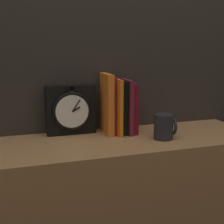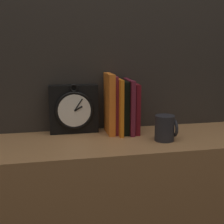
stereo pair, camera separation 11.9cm
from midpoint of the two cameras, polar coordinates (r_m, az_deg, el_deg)
name	(u,v)px [view 2 (the right image)]	position (r m, az deg, el deg)	size (l,w,h in m)	color
wall_back	(102,11)	(1.37, 0.78, 17.92)	(6.00, 0.05, 2.60)	#2D2823
clock	(74,109)	(1.30, -4.42, 0.50)	(0.20, 0.07, 0.21)	black
book_slot0_orange	(109,104)	(1.29, 2.17, 1.50)	(0.03, 0.13, 0.25)	orange
book_slot1_maroon	(114,104)	(1.30, 2.98, 1.35)	(0.01, 0.12, 0.24)	maroon
book_slot2_orange	(118,106)	(1.29, 3.78, 1.04)	(0.01, 0.15, 0.23)	orange
book_slot3_black	(123,107)	(1.31, 4.68, 0.94)	(0.02, 0.13, 0.22)	black
book_slot4_maroon	(129,106)	(1.31, 5.71, 1.01)	(0.02, 0.15, 0.23)	maroon
book_slot5_maroon	(134,108)	(1.32, 6.61, 0.74)	(0.02, 0.14, 0.21)	maroon
mug	(165,128)	(1.23, 12.51, -2.92)	(0.08, 0.08, 0.10)	#232328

